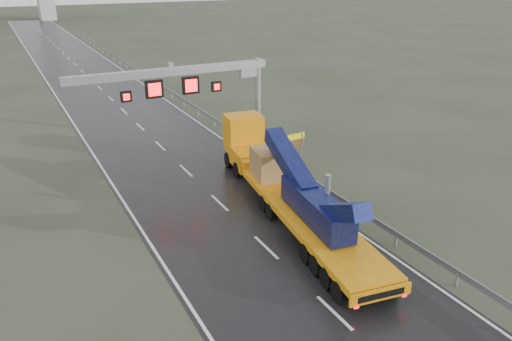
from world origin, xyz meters
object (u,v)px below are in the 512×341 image
sign_gantry (200,85)px  heavy_haul_truck (279,176)px  striped_barrier (251,143)px  exit_sign_pair (296,143)px

sign_gantry → heavy_haul_truck: bearing=-82.8°
sign_gantry → striped_barrier: size_ratio=13.53×
striped_barrier → exit_sign_pair: bearing=-66.8°
exit_sign_pair → striped_barrier: size_ratio=2.34×
sign_gantry → striped_barrier: sign_gantry is taller
heavy_haul_truck → striped_barrier: (2.94, 9.55, -1.21)m
striped_barrier → heavy_haul_truck: bearing=-97.2°
sign_gantry → striped_barrier: bearing=-0.3°
heavy_haul_truck → striped_barrier: 10.06m
sign_gantry → striped_barrier: 6.55m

